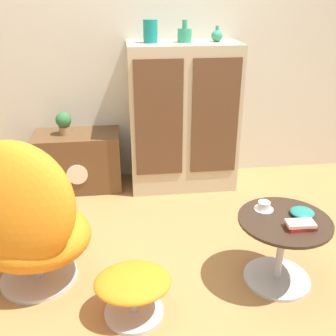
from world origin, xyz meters
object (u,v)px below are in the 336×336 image
(vase_leftmost, at_px, (150,31))
(potted_plant, at_px, (64,122))
(teacup, at_px, (264,207))
(coffee_table, at_px, (281,244))
(book_stack, at_px, (301,225))
(vase_inner_right, at_px, (217,36))
(egg_chair, at_px, (24,222))
(sideboard, at_px, (183,118))
(vase_inner_left, at_px, (185,35))
(bowl, at_px, (302,212))
(ottoman, at_px, (133,287))
(tv_console, at_px, (79,161))

(vase_leftmost, height_order, potted_plant, vase_leftmost)
(teacup, bearing_deg, potted_plant, 134.79)
(coffee_table, bearing_deg, book_stack, -64.63)
(coffee_table, relative_size, vase_inner_right, 4.32)
(vase_leftmost, bearing_deg, egg_chair, -123.30)
(sideboard, height_order, coffee_table, sideboard)
(coffee_table, xyz_separation_m, vase_inner_left, (-0.37, 1.40, 1.04))
(vase_inner_left, distance_m, bowl, 1.68)
(ottoman, relative_size, vase_inner_right, 3.33)
(potted_plant, bearing_deg, sideboard, -2.02)
(vase_leftmost, distance_m, vase_inner_right, 0.53)
(vase_leftmost, bearing_deg, coffee_table, -65.40)
(sideboard, distance_m, vase_leftmost, 0.76)
(vase_inner_left, bearing_deg, sideboard, -143.90)
(egg_chair, height_order, teacup, egg_chair)
(egg_chair, height_order, vase_leftmost, vase_leftmost)
(egg_chair, distance_m, teacup, 1.39)
(tv_console, height_order, ottoman, tv_console)
(ottoman, xyz_separation_m, book_stack, (0.93, 0.07, 0.27))
(sideboard, distance_m, teacup, 1.31)
(vase_inner_left, bearing_deg, book_stack, -74.46)
(vase_leftmost, bearing_deg, sideboard, -0.84)
(book_stack, bearing_deg, potted_plant, 133.11)
(potted_plant, relative_size, teacup, 1.69)
(egg_chair, bearing_deg, coffee_table, -5.07)
(vase_leftmost, bearing_deg, vase_inner_right, 0.00)
(sideboard, relative_size, potted_plant, 6.41)
(vase_leftmost, bearing_deg, potted_plant, 177.56)
(sideboard, relative_size, bowl, 8.98)
(vase_inner_left, bearing_deg, coffee_table, -75.21)
(tv_console, distance_m, coffee_table, 1.92)
(ottoman, distance_m, book_stack, 0.97)
(egg_chair, relative_size, book_stack, 5.91)
(sideboard, height_order, vase_leftmost, vase_leftmost)
(ottoman, relative_size, book_stack, 2.53)
(vase_inner_right, distance_m, bowl, 1.62)
(vase_leftmost, bearing_deg, bowl, -61.03)
(coffee_table, xyz_separation_m, book_stack, (0.05, -0.10, 0.19))
(tv_console, bearing_deg, ottoman, -75.67)
(sideboard, xyz_separation_m, egg_chair, (-1.10, -1.26, -0.17))
(egg_chair, distance_m, ottoman, 0.71)
(sideboard, bearing_deg, bowl, -70.19)
(teacup, bearing_deg, egg_chair, 179.57)
(tv_console, relative_size, egg_chair, 0.76)
(potted_plant, bearing_deg, tv_console, -0.27)
(egg_chair, bearing_deg, teacup, -0.43)
(bowl, bearing_deg, egg_chair, 176.47)
(vase_inner_left, relative_size, vase_inner_right, 1.37)
(ottoman, bearing_deg, egg_chair, 152.91)
(ottoman, relative_size, vase_inner_left, 2.43)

